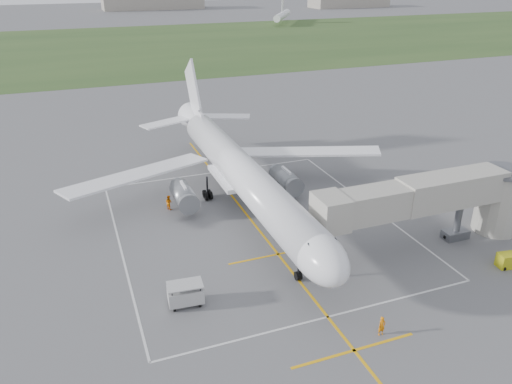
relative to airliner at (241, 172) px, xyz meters
name	(u,v)px	position (x,y,z in m)	size (l,w,h in m)	color
ground	(243,210)	(0.00, -0.75, -4.39)	(700.00, 700.00, 0.00)	#535355
grass_strip	(114,47)	(0.00, 129.25, -4.38)	(700.00, 120.00, 0.02)	#2D4920
apron_markings	(262,234)	(0.00, -6.57, -4.38)	(28.20, 60.00, 0.01)	#EDA70D
airliner	(241,172)	(0.00, 0.00, 0.00)	(38.93, 46.75, 13.52)	white
jet_bridge	(444,199)	(15.72, -14.25, 0.35)	(23.40, 5.00, 7.20)	#AAA69A
gpu_unit	(508,260)	(18.81, -20.18, -3.73)	(1.95, 1.51, 1.35)	#B0AF16
baggage_cart	(186,294)	(-10.06, -15.20, -3.38)	(2.97, 1.93, 1.97)	#B3B3B3
ramp_worker_nose	(382,326)	(2.76, -23.97, -3.60)	(0.58, 0.38, 1.58)	orange
ramp_worker_wing	(169,202)	(-7.76, 2.55, -3.55)	(0.82, 0.64, 1.69)	orange
distant_hangars	(55,4)	(-16.15, 264.44, 0.78)	(345.00, 49.00, 12.00)	gray
distant_aircraft	(90,24)	(-4.42, 170.12, -0.80)	(195.58, 40.40, 8.85)	white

